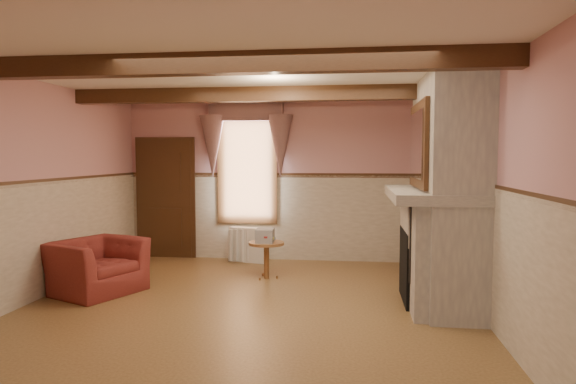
# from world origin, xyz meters

# --- Properties ---
(floor) EXTENTS (5.50, 6.00, 0.01)m
(floor) POSITION_xyz_m (0.00, 0.00, 0.00)
(floor) COLOR brown
(floor) RESTS_ON ground
(ceiling) EXTENTS (5.50, 6.00, 0.01)m
(ceiling) POSITION_xyz_m (0.00, 0.00, 2.80)
(ceiling) COLOR silver
(ceiling) RESTS_ON wall_back
(wall_back) EXTENTS (5.50, 0.02, 2.80)m
(wall_back) POSITION_xyz_m (0.00, 3.00, 1.40)
(wall_back) COLOR #C78A8E
(wall_back) RESTS_ON floor
(wall_front) EXTENTS (5.50, 0.02, 2.80)m
(wall_front) POSITION_xyz_m (0.00, -3.00, 1.40)
(wall_front) COLOR #C78A8E
(wall_front) RESTS_ON floor
(wall_left) EXTENTS (0.02, 6.00, 2.80)m
(wall_left) POSITION_xyz_m (-2.75, 0.00, 1.40)
(wall_left) COLOR #C78A8E
(wall_left) RESTS_ON floor
(wall_right) EXTENTS (0.02, 6.00, 2.80)m
(wall_right) POSITION_xyz_m (2.75, 0.00, 1.40)
(wall_right) COLOR #C78A8E
(wall_right) RESTS_ON floor
(wainscot) EXTENTS (5.50, 6.00, 1.50)m
(wainscot) POSITION_xyz_m (0.00, 0.00, 0.75)
(wainscot) COLOR beige
(wainscot) RESTS_ON floor
(chair_rail) EXTENTS (5.50, 6.00, 0.08)m
(chair_rail) POSITION_xyz_m (0.00, 0.00, 1.50)
(chair_rail) COLOR black
(chair_rail) RESTS_ON wainscot
(firebox) EXTENTS (0.20, 0.95, 0.90)m
(firebox) POSITION_xyz_m (2.00, 0.60, 0.45)
(firebox) COLOR black
(firebox) RESTS_ON floor
(armchair) EXTENTS (1.32, 1.39, 0.71)m
(armchair) POSITION_xyz_m (-2.16, 0.46, 0.36)
(armchair) COLOR maroon
(armchair) RESTS_ON floor
(side_table) EXTENTS (0.68, 0.68, 0.55)m
(side_table) POSITION_xyz_m (-0.02, 1.56, 0.28)
(side_table) COLOR brown
(side_table) RESTS_ON floor
(book_stack) EXTENTS (0.27, 0.33, 0.20)m
(book_stack) POSITION_xyz_m (-0.04, 1.54, 0.65)
(book_stack) COLOR #B7AD8C
(book_stack) RESTS_ON side_table
(radiator) EXTENTS (0.72, 0.35, 0.60)m
(radiator) POSITION_xyz_m (-0.53, 2.70, 0.30)
(radiator) COLOR white
(radiator) RESTS_ON floor
(bowl) EXTENTS (0.36, 0.36, 0.09)m
(bowl) POSITION_xyz_m (2.24, 0.37, 1.46)
(bowl) COLOR brown
(bowl) RESTS_ON mantel
(mantel_clock) EXTENTS (0.14, 0.24, 0.20)m
(mantel_clock) POSITION_xyz_m (2.24, 1.22, 1.52)
(mantel_clock) COLOR #311F0D
(mantel_clock) RESTS_ON mantel
(oil_lamp) EXTENTS (0.11, 0.11, 0.28)m
(oil_lamp) POSITION_xyz_m (2.24, 1.12, 1.56)
(oil_lamp) COLOR #B57133
(oil_lamp) RESTS_ON mantel
(candle_red) EXTENTS (0.06, 0.06, 0.16)m
(candle_red) POSITION_xyz_m (2.24, -0.17, 1.50)
(candle_red) COLOR maroon
(candle_red) RESTS_ON mantel
(jar_yellow) EXTENTS (0.06, 0.06, 0.12)m
(jar_yellow) POSITION_xyz_m (2.24, 0.44, 1.48)
(jar_yellow) COLOR gold
(jar_yellow) RESTS_ON mantel
(fireplace) EXTENTS (0.85, 2.00, 2.80)m
(fireplace) POSITION_xyz_m (2.42, 0.60, 1.40)
(fireplace) COLOR gray
(fireplace) RESTS_ON floor
(mantel) EXTENTS (1.05, 2.05, 0.12)m
(mantel) POSITION_xyz_m (2.24, 0.60, 1.36)
(mantel) COLOR gray
(mantel) RESTS_ON fireplace
(overmantel_mirror) EXTENTS (0.06, 1.44, 1.04)m
(overmantel_mirror) POSITION_xyz_m (2.06, 0.60, 1.97)
(overmantel_mirror) COLOR silver
(overmantel_mirror) RESTS_ON fireplace
(door) EXTENTS (1.10, 0.10, 2.10)m
(door) POSITION_xyz_m (-2.10, 2.94, 1.05)
(door) COLOR black
(door) RESTS_ON floor
(window) EXTENTS (1.06, 0.08, 2.02)m
(window) POSITION_xyz_m (-0.60, 2.97, 1.65)
(window) COLOR white
(window) RESTS_ON wall_back
(window_drapes) EXTENTS (1.30, 0.14, 1.40)m
(window_drapes) POSITION_xyz_m (-0.60, 2.88, 2.25)
(window_drapes) COLOR gray
(window_drapes) RESTS_ON wall_back
(ceiling_beam_front) EXTENTS (5.50, 0.18, 0.20)m
(ceiling_beam_front) POSITION_xyz_m (0.00, -1.20, 2.70)
(ceiling_beam_front) COLOR black
(ceiling_beam_front) RESTS_ON ceiling
(ceiling_beam_back) EXTENTS (5.50, 0.18, 0.20)m
(ceiling_beam_back) POSITION_xyz_m (0.00, 1.20, 2.70)
(ceiling_beam_back) COLOR black
(ceiling_beam_back) RESTS_ON ceiling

